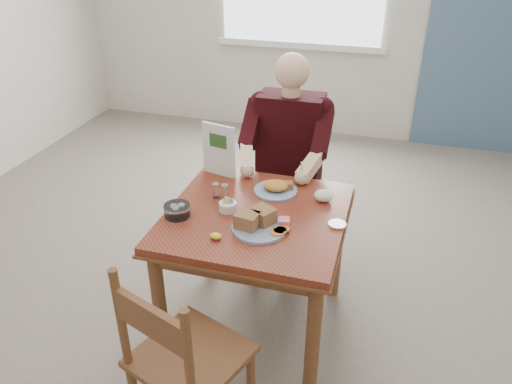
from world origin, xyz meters
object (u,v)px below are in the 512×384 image
(chair_near, at_px, (183,361))
(far_plate, at_px, (276,188))
(table, at_px, (256,231))
(near_plate, at_px, (258,222))
(chair_far, at_px, (289,188))
(diner, at_px, (287,148))

(chair_near, xyz_separation_m, far_plate, (0.13, 1.02, 0.30))
(table, height_order, chair_near, chair_near)
(near_plate, bearing_deg, chair_far, 93.11)
(near_plate, xyz_separation_m, far_plate, (-0.00, 0.38, -0.01))
(chair_near, relative_size, far_plate, 3.18)
(diner, bearing_deg, table, -90.00)
(near_plate, bearing_deg, chair_near, -102.17)
(table, relative_size, diner, 0.66)
(chair_near, bearing_deg, table, 83.45)
(chair_near, height_order, near_plate, chair_near)
(chair_near, relative_size, near_plate, 2.87)
(chair_far, height_order, diner, diner)
(table, distance_m, far_plate, 0.29)
(near_plate, bearing_deg, diner, 93.44)
(near_plate, distance_m, far_plate, 0.38)
(table, bearing_deg, far_plate, 79.64)
(far_plate, bearing_deg, chair_near, -97.48)
(diner, bearing_deg, far_plate, -84.33)
(far_plate, bearing_deg, diner, 95.67)
(chair_far, distance_m, chair_near, 1.57)
(chair_near, distance_m, diner, 1.52)
(chair_near, height_order, far_plate, chair_near)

